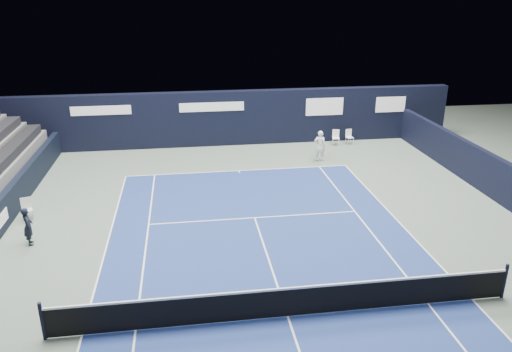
% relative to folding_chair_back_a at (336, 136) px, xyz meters
% --- Properties ---
extents(ground, '(48.00, 48.00, 0.00)m').
position_rel_folding_chair_back_a_xyz_m(ground, '(-6.05, -13.48, -0.50)').
color(ground, '#54635A').
rests_on(ground, ground).
extents(court_surface, '(10.97, 23.77, 0.01)m').
position_rel_folding_chair_back_a_xyz_m(court_surface, '(-6.05, -15.48, -0.50)').
color(court_surface, navy).
rests_on(court_surface, ground).
extents(enclosure_wall_right, '(0.30, 22.00, 1.80)m').
position_rel_folding_chair_back_a_xyz_m(enclosure_wall_right, '(4.45, -9.48, 0.40)').
color(enclosure_wall_right, black).
rests_on(enclosure_wall_right, ground).
extents(folding_chair_back_a, '(0.46, 0.44, 0.89)m').
position_rel_folding_chair_back_a_xyz_m(folding_chair_back_a, '(0.00, 0.00, 0.00)').
color(folding_chair_back_a, white).
rests_on(folding_chair_back_a, ground).
extents(folding_chair_back_b, '(0.44, 0.43, 0.86)m').
position_rel_folding_chair_back_a_xyz_m(folding_chair_back_b, '(0.82, 0.05, -0.01)').
color(folding_chair_back_b, white).
rests_on(folding_chair_back_b, ground).
extents(line_judge_chair, '(0.49, 0.48, 0.88)m').
position_rel_folding_chair_back_a_xyz_m(line_judge_chair, '(-14.86, -7.89, -0.00)').
color(line_judge_chair, silver).
rests_on(line_judge_chair, ground).
extents(line_judge, '(0.47, 0.59, 1.40)m').
position_rel_folding_chair_back_a_xyz_m(line_judge, '(-14.21, -10.05, 0.20)').
color(line_judge, black).
rests_on(line_judge, ground).
extents(court_markings, '(11.03, 23.83, 0.00)m').
position_rel_folding_chair_back_a_xyz_m(court_markings, '(-6.05, -15.48, -0.49)').
color(court_markings, white).
rests_on(court_markings, court_surface).
extents(tennis_net, '(12.90, 0.10, 1.10)m').
position_rel_folding_chair_back_a_xyz_m(tennis_net, '(-6.05, -15.48, 0.01)').
color(tennis_net, black).
rests_on(tennis_net, ground).
extents(back_sponsor_wall, '(26.00, 0.63, 3.10)m').
position_rel_folding_chair_back_a_xyz_m(back_sponsor_wall, '(-6.05, 1.02, 1.05)').
color(back_sponsor_wall, black).
rests_on(back_sponsor_wall, ground).
extents(tennis_player, '(0.68, 0.89, 1.62)m').
position_rel_folding_chair_back_a_xyz_m(tennis_player, '(-1.68, -2.61, 0.31)').
color(tennis_player, white).
rests_on(tennis_player, ground).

